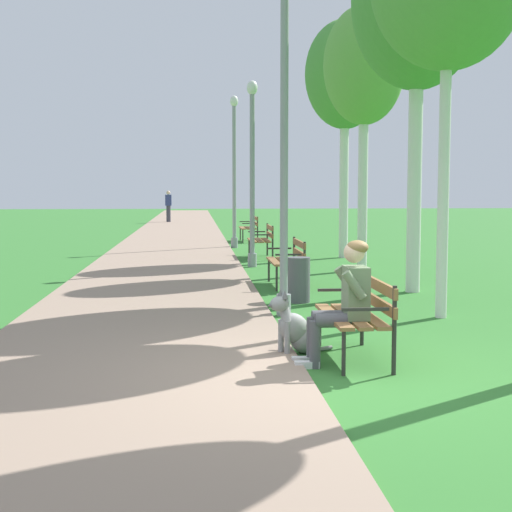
% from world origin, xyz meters
% --- Properties ---
extents(ground_plane, '(120.00, 120.00, 0.00)m').
position_xyz_m(ground_plane, '(0.00, 0.00, 0.00)').
color(ground_plane, '#33752D').
extents(paved_path, '(3.42, 60.00, 0.04)m').
position_xyz_m(paved_path, '(-1.94, 24.00, 0.02)').
color(paved_path, gray).
rests_on(paved_path, ground).
extents(park_bench_near, '(0.55, 1.50, 0.85)m').
position_xyz_m(park_bench_near, '(0.40, 0.80, 0.51)').
color(park_bench_near, olive).
rests_on(park_bench_near, ground).
extents(park_bench_mid, '(0.55, 1.50, 0.85)m').
position_xyz_m(park_bench_mid, '(0.41, 6.75, 0.51)').
color(park_bench_mid, olive).
rests_on(park_bench_mid, ground).
extents(park_bench_far, '(0.55, 1.50, 0.85)m').
position_xyz_m(park_bench_far, '(0.44, 12.38, 0.51)').
color(park_bench_far, olive).
rests_on(park_bench_far, ground).
extents(park_bench_furthest, '(0.55, 1.50, 0.85)m').
position_xyz_m(park_bench_furthest, '(0.58, 18.52, 0.51)').
color(park_bench_furthest, olive).
rests_on(park_bench_furthest, ground).
extents(person_seated_on_near_bench, '(0.74, 0.49, 1.25)m').
position_xyz_m(person_seated_on_near_bench, '(0.20, 0.53, 0.68)').
color(person_seated_on_near_bench, '#4C4C51').
rests_on(person_seated_on_near_bench, ground).
extents(dog_grey, '(0.77, 0.48, 0.71)m').
position_xyz_m(dog_grey, '(-0.20, 1.07, 0.26)').
color(dog_grey, gray).
rests_on(dog_grey, ground).
extents(lamp_post_near, '(0.24, 0.24, 4.66)m').
position_xyz_m(lamp_post_near, '(-0.06, 3.54, 2.41)').
color(lamp_post_near, gray).
rests_on(lamp_post_near, ground).
extents(lamp_post_mid, '(0.24, 0.24, 4.13)m').
position_xyz_m(lamp_post_mid, '(0.01, 10.18, 2.14)').
color(lamp_post_mid, gray).
rests_on(lamp_post_mid, ground).
extents(lamp_post_far, '(0.24, 0.24, 4.47)m').
position_xyz_m(lamp_post_far, '(-0.10, 15.76, 2.31)').
color(lamp_post_far, gray).
rests_on(lamp_post_far, ground).
extents(birch_tree_third, '(2.19, 2.38, 6.34)m').
position_xyz_m(birch_tree_third, '(2.42, 5.80, 4.83)').
color(birch_tree_third, silver).
rests_on(birch_tree_third, ground).
extents(birch_tree_fourth, '(1.73, 1.71, 5.61)m').
position_xyz_m(birch_tree_fourth, '(2.31, 9.29, 4.30)').
color(birch_tree_fourth, silver).
rests_on(birch_tree_fourth, ground).
extents(birch_tree_fifth, '(2.01, 1.75, 5.97)m').
position_xyz_m(birch_tree_fifth, '(2.50, 12.33, 4.56)').
color(birch_tree_fifth, silver).
rests_on(birch_tree_fifth, ground).
extents(litter_bin, '(0.36, 0.36, 0.70)m').
position_xyz_m(litter_bin, '(0.31, 4.77, 0.35)').
color(litter_bin, '#515156').
rests_on(litter_bin, ground).
extents(pedestrian_distant, '(0.32, 0.22, 1.65)m').
position_xyz_m(pedestrian_distant, '(-2.62, 32.84, 0.84)').
color(pedestrian_distant, '#383842').
rests_on(pedestrian_distant, ground).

